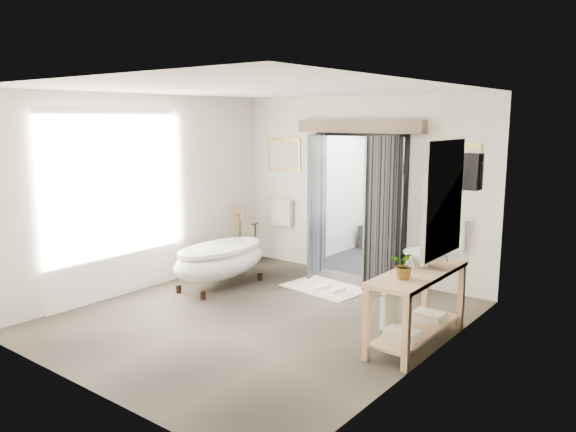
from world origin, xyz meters
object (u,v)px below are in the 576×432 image
object	(u,v)px
rug	(325,288)
vanity	(415,301)
clawfoot_tub	(220,260)
basin	(425,259)

from	to	relation	value
rug	vanity	bearing A→B (deg)	-29.48
clawfoot_tub	rug	distance (m)	1.65
clawfoot_tub	basin	distance (m)	3.32
clawfoot_tub	rug	size ratio (longest dim) A/B	1.47
vanity	rug	size ratio (longest dim) A/B	1.33
basin	clawfoot_tub	bearing A→B (deg)	-178.87
clawfoot_tub	vanity	xyz separation A→B (m)	(3.30, -0.23, 0.08)
clawfoot_tub	vanity	distance (m)	3.31
rug	basin	world-z (taller)	basin
basin	vanity	bearing A→B (deg)	-85.20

